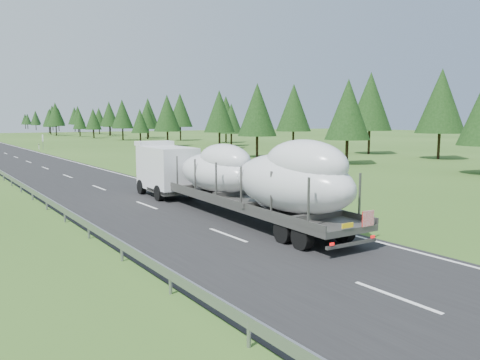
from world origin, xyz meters
TOP-DOWN VIEW (x-y plane):
  - ground at (0.00, 0.00)m, footprint 400.00×400.00m
  - highway_sign at (7.20, 80.00)m, footprint 0.08×0.90m
  - tree_line_right at (40.06, 107.98)m, footprint 26.41×324.49m
  - boat_truck at (2.58, 12.40)m, footprint 3.55×19.80m

SIDE VIEW (x-z plane):
  - ground at x=0.00m, z-range 0.00..0.00m
  - highway_sign at x=7.20m, z-range 0.51..3.11m
  - boat_truck at x=2.58m, z-range 0.11..4.44m
  - tree_line_right at x=40.06m, z-range 0.56..13.10m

